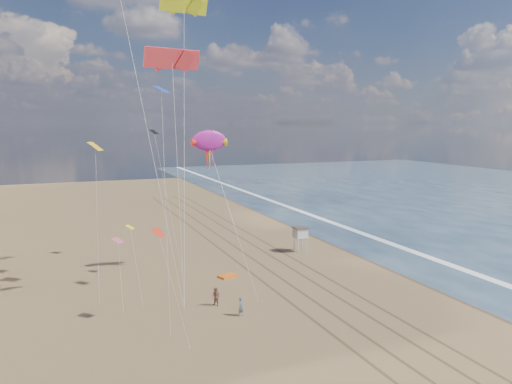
% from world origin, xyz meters
% --- Properties ---
extents(ground, '(260.00, 260.00, 0.00)m').
position_xyz_m(ground, '(0.00, 0.00, 0.00)').
color(ground, brown).
rests_on(ground, ground).
extents(wet_sand, '(260.00, 260.00, 0.00)m').
position_xyz_m(wet_sand, '(19.00, 40.00, 0.00)').
color(wet_sand, '#42301E').
rests_on(wet_sand, ground).
extents(foam, '(260.00, 260.00, 0.00)m').
position_xyz_m(foam, '(23.20, 40.00, 0.00)').
color(foam, white).
rests_on(foam, ground).
extents(tracks, '(7.68, 120.00, 0.01)m').
position_xyz_m(tracks, '(2.55, 30.00, 0.01)').
color(tracks, brown).
rests_on(tracks, ground).
extents(lifeguard_stand, '(1.93, 1.93, 3.48)m').
position_xyz_m(lifeguard_stand, '(8.65, 31.53, 2.68)').
color(lifeguard_stand, silver).
rests_on(lifeguard_stand, ground).
extents(grounded_kite, '(2.42, 1.97, 0.24)m').
position_xyz_m(grounded_kite, '(-4.32, 24.42, 0.12)').
color(grounded_kite, orange).
rests_on(grounded_kite, ground).
extents(show_kite, '(4.27, 6.75, 19.32)m').
position_xyz_m(show_kite, '(-5.44, 27.36, 15.58)').
color(show_kite, '#A81992').
rests_on(show_kite, ground).
extents(kite_flyer_a, '(0.77, 0.71, 1.76)m').
position_xyz_m(kite_flyer_a, '(-6.90, 12.80, 0.88)').
color(kite_flyer_a, slate).
rests_on(kite_flyer_a, ground).
extents(kite_flyer_b, '(1.08, 1.12, 1.82)m').
position_xyz_m(kite_flyer_b, '(-8.29, 16.07, 0.91)').
color(kite_flyer_b, '#8B5647').
rests_on(kite_flyer_b, ground).
extents(parafoils, '(13.33, 11.88, 13.24)m').
position_xyz_m(parafoils, '(-11.86, 23.23, 29.58)').
color(parafoils, black).
rests_on(parafoils, ground).
extents(small_kites, '(9.31, 22.52, 16.49)m').
position_xyz_m(small_kites, '(-14.38, 25.65, 13.73)').
color(small_kites, blue).
rests_on(small_kites, ground).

